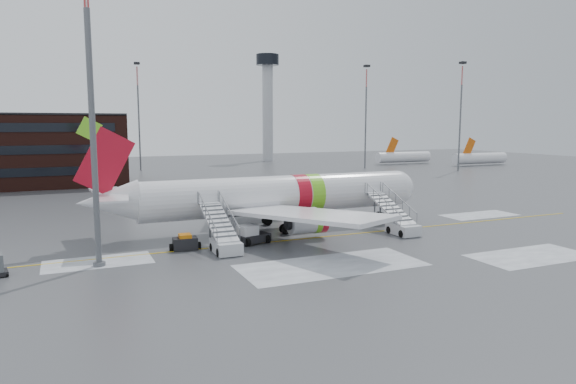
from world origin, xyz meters
name	(u,v)px	position (x,y,z in m)	size (l,w,h in m)	color
ground	(337,233)	(0.00, 0.00, 0.00)	(260.00, 260.00, 0.00)	#494C4F
airliner	(271,196)	(-5.24, 4.12, 3.42)	(35.03, 32.97, 11.18)	white
airstair_fwd	(399,222)	(5.45, -2.41, 1.06)	(2.05, 7.70, 3.48)	silver
airstair_aft	(223,238)	(-12.17, -2.41, 1.06)	(2.05, 7.70, 3.48)	silver
pushback_tug	(251,235)	(-9.17, -0.82, 0.74)	(3.23, 2.72, 1.68)	black
baggage_tractor	(185,243)	(-15.01, -0.78, 0.57)	(2.65, 1.34, 1.35)	black
light_mast_near	(91,100)	(-21.99, -3.16, 12.22)	(1.20, 1.20, 23.49)	#595B60
control_tower	(268,95)	(30.00, 95.00, 18.75)	(6.40, 6.40, 30.00)	#B2B5BA
light_mast_far_ne	(366,110)	(42.00, 62.00, 13.84)	(1.20, 1.20, 24.25)	#595B60
light_mast_far_n	(138,109)	(-8.00, 78.00, 13.84)	(1.20, 1.20, 24.25)	#595B60
light_mast_far_e	(461,109)	(58.00, 48.00, 13.84)	(1.20, 1.20, 24.25)	#595B60
distant_aircraft	(428,165)	(62.50, 64.00, 0.00)	(35.00, 18.00, 8.00)	#D8590C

